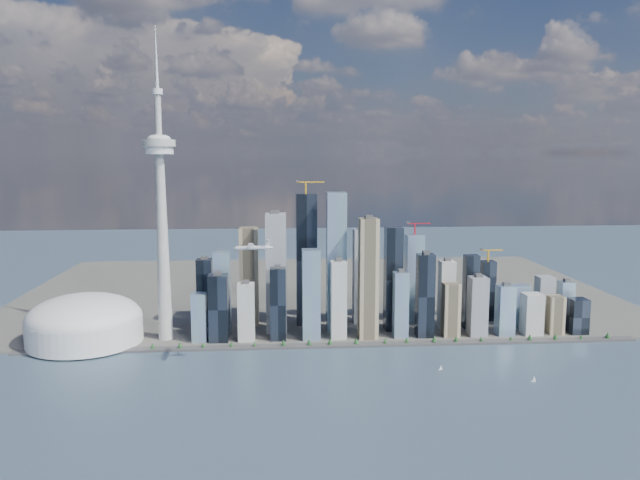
{
  "coord_description": "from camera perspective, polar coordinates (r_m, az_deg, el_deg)",
  "views": [
    {
      "loc": [
        -101.01,
        -805.78,
        337.87
      ],
      "look_at": [
        -22.45,
        260.0,
        188.42
      ],
      "focal_mm": 35.0,
      "sensor_mm": 36.0,
      "label": 1
    }
  ],
  "objects": [
    {
      "name": "sailboat_east",
      "position": [
        1002.39,
        18.97,
        -11.99
      ],
      "size": [
        7.11,
        3.35,
        9.86
      ],
      "rotation": [
        0.0,
        0.0,
        -0.25
      ],
      "color": "white",
      "rests_on": "ground"
    },
    {
      "name": "seawall",
      "position": [
        1112.51,
        1.21,
        -9.61
      ],
      "size": [
        1100.0,
        22.0,
        4.0
      ],
      "primitive_type": "cube",
      "color": "#383838",
      "rests_on": "ground"
    },
    {
      "name": "sailboat_west",
      "position": [
        1016.85,
        10.97,
        -11.43
      ],
      "size": [
        6.05,
        1.62,
        8.45
      ],
      "rotation": [
        0.0,
        0.0,
        -0.0
      ],
      "color": "white",
      "rests_on": "ground"
    },
    {
      "name": "airplane",
      "position": [
        937.36,
        -6.15,
        -0.66
      ],
      "size": [
        59.87,
        52.9,
        14.61
      ],
      "rotation": [
        0.0,
        0.0,
        0.05
      ],
      "color": "silver",
      "rests_on": "ground"
    },
    {
      "name": "needle_tower",
      "position": [
        1137.97,
        -14.28,
        2.57
      ],
      "size": [
        56.0,
        56.0,
        550.5
      ],
      "color": "#9D9E99",
      "rests_on": "land"
    },
    {
      "name": "skyscraper_cluster",
      "position": [
        1180.47,
        3.71,
        -4.25
      ],
      "size": [
        736.0,
        142.0,
        283.44
      ],
      "color": "black",
      "rests_on": "land"
    },
    {
      "name": "shoreline_trees",
      "position": [
        1110.48,
        1.21,
        -9.28
      ],
      "size": [
        960.53,
        7.2,
        8.8
      ],
      "color": "#3F2D1E",
      "rests_on": "seawall"
    },
    {
      "name": "dome_stadium",
      "position": [
        1194.45,
        -20.72,
        -7.03
      ],
      "size": [
        200.0,
        200.0,
        86.0
      ],
      "color": "white",
      "rests_on": "land"
    },
    {
      "name": "ground",
      "position": [
        879.57,
        2.8,
        -14.64
      ],
      "size": [
        4000.0,
        4000.0,
        0.0
      ],
      "primitive_type": "plane",
      "color": "#324B57",
      "rests_on": "ground"
    },
    {
      "name": "land",
      "position": [
        1546.19,
        -0.37,
        -4.6
      ],
      "size": [
        1400.0,
        900.0,
        3.0
      ],
      "primitive_type": "cube",
      "color": "#4C4C47",
      "rests_on": "ground"
    }
  ]
}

